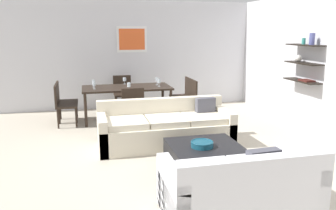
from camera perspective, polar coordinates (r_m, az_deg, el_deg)
name	(u,v)px	position (r m, az deg, el deg)	size (l,w,h in m)	color
ground_plane	(170,151)	(5.82, 0.27, -7.66)	(18.00, 18.00, 0.00)	#BCB29E
back_wall_unit	(148,55)	(9.00, -3.31, 8.32)	(8.40, 0.09, 2.70)	silver
right_wall_shelf_unit	(312,63)	(7.35, 22.77, 6.43)	(0.34, 8.20, 2.70)	silver
sofa_beige	(165,129)	(6.04, -0.44, -3.99)	(2.30, 0.90, 0.78)	beige
loveseat_white	(240,188)	(3.96, 11.83, -13.39)	(1.66, 0.90, 0.78)	white
coffee_table	(205,158)	(5.04, 6.11, -8.66)	(1.01, 0.95, 0.38)	black
decorative_bowl	(202,144)	(4.88, 5.66, -6.43)	(0.32, 0.32, 0.08)	navy
dining_table	(127,90)	(7.70, -6.84, 2.52)	(1.94, 0.93, 0.75)	black
dining_chair_foot	(132,106)	(6.88, -5.93, -0.16)	(0.44, 0.44, 0.88)	black
dining_chair_left_far	(63,99)	(7.90, -16.96, 1.00)	(0.44, 0.44, 0.88)	black
dining_chair_right_far	(184,93)	(8.20, 2.61, 1.94)	(0.44, 0.44, 0.88)	black
dining_chair_head	(123,91)	(8.58, -7.51, 2.31)	(0.44, 0.44, 0.88)	black
dining_chair_right_near	(189,97)	(7.81, 3.46, 1.39)	(0.44, 0.44, 0.88)	black
dining_chair_left_near	(62,103)	(7.49, -17.12, 0.38)	(0.44, 0.44, 0.88)	black
wine_glass_right_far	(157,80)	(7.89, -1.85, 4.23)	(0.06, 0.06, 0.17)	silver
wine_glass_head	(124,80)	(8.07, -7.22, 4.21)	(0.08, 0.08, 0.15)	silver
wine_glass_left_near	(94,85)	(7.51, -12.16, 3.34)	(0.06, 0.06, 0.14)	silver
wine_glass_left_far	(94,82)	(7.73, -12.22, 3.73)	(0.07, 0.07, 0.16)	silver
wine_glass_foot	(129,85)	(7.27, -6.50, 3.31)	(0.07, 0.07, 0.15)	silver
wine_glass_right_near	(159,81)	(7.67, -1.50, 3.96)	(0.07, 0.07, 0.17)	silver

